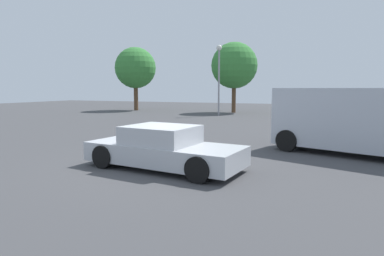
# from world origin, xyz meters

# --- Properties ---
(ground_plane) EXTENTS (80.00, 80.00, 0.00)m
(ground_plane) POSITION_xyz_m (0.00, 0.00, 0.00)
(ground_plane) COLOR #424244
(sedan_foreground) EXTENTS (4.55, 2.25, 1.18)m
(sedan_foreground) POSITION_xyz_m (0.28, -0.15, 0.55)
(sedan_foreground) COLOR #B7BABF
(sedan_foreground) RESTS_ON ground_plane
(dog) EXTENTS (0.37, 0.65, 0.42)m
(dog) POSITION_xyz_m (-2.31, 1.70, 0.26)
(dog) COLOR olive
(dog) RESTS_ON ground_plane
(van_white) EXTENTS (5.32, 3.49, 2.21)m
(van_white) POSITION_xyz_m (5.21, 4.03, 1.19)
(van_white) COLOR #B2B7C1
(van_white) RESTS_ON ground_plane
(light_post_near) EXTENTS (0.44, 0.44, 5.64)m
(light_post_near) POSITION_xyz_m (-3.82, 17.48, 3.89)
(light_post_near) COLOR gray
(light_post_near) RESTS_ON ground_plane
(tree_back_left) EXTENTS (4.05, 4.05, 6.26)m
(tree_back_left) POSITION_xyz_m (-13.50, 20.46, 4.22)
(tree_back_left) COLOR brown
(tree_back_left) RESTS_ON ground_plane
(tree_back_center) EXTENTS (4.15, 4.15, 6.33)m
(tree_back_center) POSITION_xyz_m (-3.56, 21.16, 4.24)
(tree_back_center) COLOR brown
(tree_back_center) RESTS_ON ground_plane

